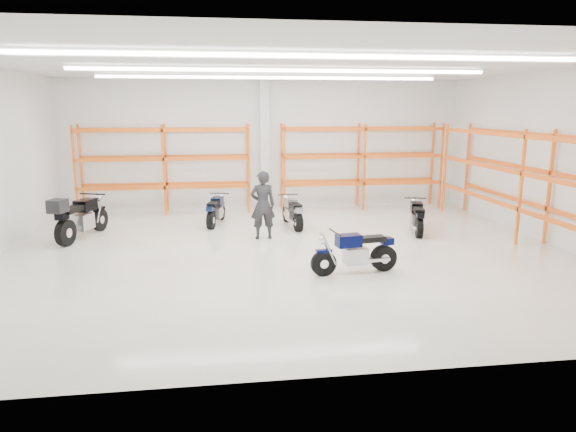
{
  "coord_description": "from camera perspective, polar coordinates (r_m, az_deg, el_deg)",
  "views": [
    {
      "loc": [
        -1.63,
        -12.12,
        3.51
      ],
      "look_at": [
        0.1,
        0.5,
        0.83
      ],
      "focal_mm": 32.0,
      "sensor_mm": 36.0,
      "label": 1
    }
  ],
  "objects": [
    {
      "name": "pallet_racking_side",
      "position": [
        14.68,
        25.88,
        4.06
      ],
      "size": [
        0.87,
        9.07,
        3.0
      ],
      "color": "#FF5D19",
      "rests_on": "ground"
    },
    {
      "name": "pallet_racking_back_right",
      "position": [
        18.38,
        8.17,
        6.39
      ],
      "size": [
        5.67,
        0.87,
        3.0
      ],
      "color": "#FF5D19",
      "rests_on": "ground"
    },
    {
      "name": "room_shell",
      "position": [
        12.26,
        -0.15,
        10.82
      ],
      "size": [
        14.02,
        12.02,
        4.51
      ],
      "color": "white",
      "rests_on": "ground"
    },
    {
      "name": "pallet_racking_back_left",
      "position": [
        17.77,
        -13.55,
        5.99
      ],
      "size": [
        5.67,
        0.87,
        3.0
      ],
      "color": "#FF5D19",
      "rests_on": "ground"
    },
    {
      "name": "motorcycle_back_b",
      "position": [
        15.8,
        -8.05,
        0.53
      ],
      "size": [
        0.76,
        1.84,
        0.92
      ],
      "color": "black",
      "rests_on": "ground"
    },
    {
      "name": "motorcycle_back_c",
      "position": [
        15.35,
        0.52,
        0.33
      ],
      "size": [
        0.62,
        1.88,
        0.93
      ],
      "color": "black",
      "rests_on": "ground"
    },
    {
      "name": "standing_man",
      "position": [
        13.93,
        -2.83,
        1.23
      ],
      "size": [
        0.71,
        0.49,
        1.87
      ],
      "primitive_type": "imported",
      "rotation": [
        0.0,
        0.0,
        3.21
      ],
      "color": "black",
      "rests_on": "ground"
    },
    {
      "name": "ground",
      "position": [
        12.72,
        -0.13,
        -4.13
      ],
      "size": [
        14.0,
        14.0,
        0.0
      ],
      "primitive_type": "plane",
      "color": "beige",
      "rests_on": "ground"
    },
    {
      "name": "motorcycle_back_d",
      "position": [
        15.12,
        14.12,
        -0.2
      ],
      "size": [
        0.78,
        1.88,
        0.94
      ],
      "color": "black",
      "rests_on": "ground"
    },
    {
      "name": "structural_column",
      "position": [
        18.06,
        -2.62,
        7.88
      ],
      "size": [
        0.32,
        0.32,
        4.5
      ],
      "primitive_type": "cube",
      "color": "white",
      "rests_on": "ground"
    },
    {
      "name": "motorcycle_main",
      "position": [
        11.19,
        7.82,
        -4.08
      ],
      "size": [
        1.96,
        0.65,
        0.96
      ],
      "color": "black",
      "rests_on": "ground"
    },
    {
      "name": "motorcycle_back_a",
      "position": [
        14.95,
        -22.27,
        -0.22
      ],
      "size": [
        1.12,
        2.41,
        1.26
      ],
      "color": "black",
      "rests_on": "ground"
    }
  ]
}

